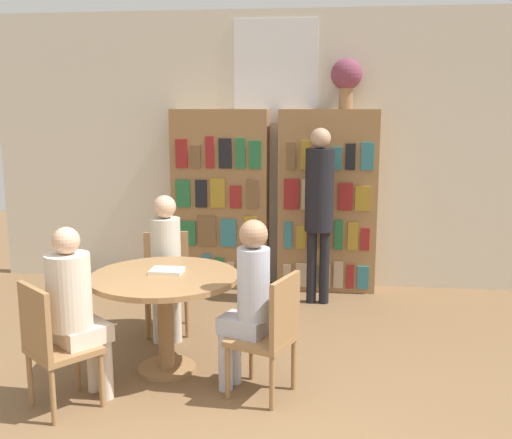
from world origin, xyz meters
The scene contains 13 objects.
wall_back centered at (0.00, 3.80, 1.51)m, with size 6.40×0.07×3.00m.
bookshelf_left centered at (-0.58, 3.60, 0.97)m, with size 1.05×0.34×1.95m.
bookshelf_right centered at (0.58, 3.61, 0.97)m, with size 1.05×0.34×1.95m.
flower_vase centered at (0.75, 3.61, 2.28)m, with size 0.32×0.32×0.52m.
reading_table centered at (-0.61, 1.35, 0.61)m, with size 1.11×1.11×0.75m.
chair_near_camera centered at (-1.17, 0.67, 0.48)m, with size 0.56×0.56×0.87m.
chair_left_side centered at (-0.83, 2.22, 0.48)m, with size 0.49×0.49×0.87m.
chair_far_side centered at (0.23, 1.03, 0.48)m, with size 0.52×0.52×0.87m.
seated_reader_left centered at (-0.78, 2.04, 0.70)m, with size 0.33×0.39×1.24m.
seated_reader_right centered at (0.05, 1.09, 0.69)m, with size 0.38×0.33×1.24m.
seated_reader_back centered at (-1.06, 0.80, 0.70)m, with size 0.43×0.43×1.22m.
librarian_standing centered at (0.51, 3.10, 1.09)m, with size 0.29×0.56×1.78m.
open_book_on_table centered at (-0.60, 1.41, 0.77)m, with size 0.24×0.18×0.03m.
Camera 1 is at (0.58, -2.81, 1.98)m, focal length 42.00 mm.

